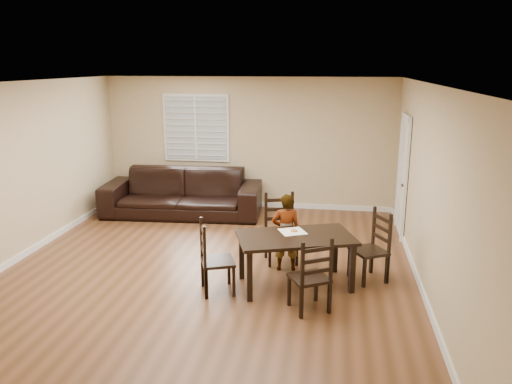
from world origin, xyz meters
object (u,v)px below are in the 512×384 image
chair_near (280,229)px  sofa (182,193)px  dining_table (295,242)px  donut (294,230)px  child (286,232)px  chair_far (314,280)px  chair_left (209,260)px  chair_right (376,248)px

chair_near → sofa: 2.98m
dining_table → sofa: (-2.50, 2.96, -0.18)m
dining_table → sofa: 3.88m
donut → child: bearing=111.9°
chair_near → child: size_ratio=0.91×
chair_far → chair_left: size_ratio=0.98×
chair_far → chair_left: (-1.39, 0.38, 0.01)m
sofa → chair_near: bearing=-46.4°
chair_far → chair_right: 1.42m
chair_far → chair_right: (0.82, 1.16, 0.01)m
chair_far → chair_right: chair_right is taller
child → chair_right: bearing=163.2°
dining_table → donut: bearing=83.7°
chair_right → child: child is taller
dining_table → child: (-0.18, 0.52, -0.05)m
chair_near → chair_left: (-0.79, -1.32, -0.03)m
dining_table → chair_far: (0.29, -0.76, -0.19)m
child → chair_near: bearing=-83.1°
chair_right → donut: size_ratio=10.68×
dining_table → chair_far: 0.84m
dining_table → child: bearing=90.0°
chair_left → chair_right: (2.21, 0.79, 0.01)m
chair_far → child: child is taller
chair_far → chair_near: bearing=-100.1°
child → sofa: (-2.32, 2.44, -0.12)m
donut → sofa: bearing=131.4°
chair_right → chair_near: bearing=-139.8°
chair_right → sofa: chair_right is taller
chair_left → sofa: bearing=1.2°
sofa → chair_far: bearing=-56.7°
chair_right → chair_far: bearing=-64.2°
chair_near → chair_far: bearing=-87.1°
dining_table → chair_right: 1.18m
chair_left → chair_far: bearing=-126.5°
chair_far → donut: (-0.32, 0.93, 0.30)m
chair_near → child: bearing=-88.3°
chair_far → child: bearing=-99.7°
chair_near → child: child is taller
chair_near → chair_right: bearing=-37.3°
chair_left → child: size_ratio=0.86×
chair_far → sofa: chair_far is taller
child → donut: (0.14, -0.36, 0.16)m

